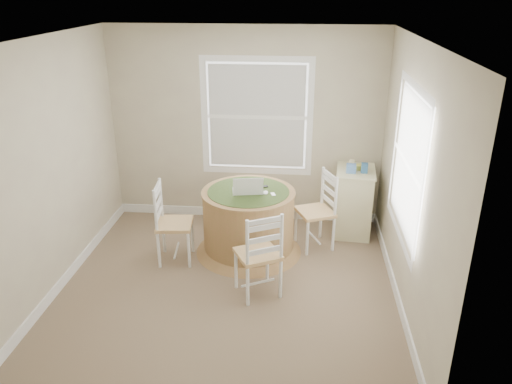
# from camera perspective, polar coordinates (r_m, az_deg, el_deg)

# --- Properties ---
(room) EXTENTS (3.64, 3.64, 2.64)m
(room) POSITION_cam_1_polar(r_m,az_deg,el_deg) (5.07, -1.42, 2.45)
(room) COLOR #826752
(room) RESTS_ON ground
(round_table) EXTENTS (1.29, 1.29, 0.80)m
(round_table) POSITION_cam_1_polar(r_m,az_deg,el_deg) (6.02, -0.86, -3.11)
(round_table) COLOR #996744
(round_table) RESTS_ON ground
(chair_left) EXTENTS (0.44, 0.46, 0.95)m
(chair_left) POSITION_cam_1_polar(r_m,az_deg,el_deg) (5.89, -9.28, -3.58)
(chair_left) COLOR white
(chair_left) RESTS_ON ground
(chair_near) EXTENTS (0.56, 0.55, 0.95)m
(chair_near) POSITION_cam_1_polar(r_m,az_deg,el_deg) (5.19, 0.22, -7.05)
(chair_near) COLOR white
(chair_near) RESTS_ON ground
(chair_right) EXTENTS (0.53, 0.54, 0.95)m
(chair_right) POSITION_cam_1_polar(r_m,az_deg,el_deg) (6.15, 6.77, -2.23)
(chair_right) COLOR white
(chair_right) RESTS_ON ground
(laptop) EXTENTS (0.39, 0.36, 0.24)m
(laptop) POSITION_cam_1_polar(r_m,az_deg,el_deg) (5.81, -0.96, 0.21)
(laptop) COLOR white
(laptop) RESTS_ON round_table
(mouse) EXTENTS (0.09, 0.12, 0.03)m
(mouse) POSITION_cam_1_polar(r_m,az_deg,el_deg) (5.81, 1.09, -0.07)
(mouse) COLOR white
(mouse) RESTS_ON round_table
(phone) EXTENTS (0.07, 0.10, 0.02)m
(phone) POSITION_cam_1_polar(r_m,az_deg,el_deg) (5.78, 1.97, -0.30)
(phone) COLOR #B7BABF
(phone) RESTS_ON round_table
(keys) EXTENTS (0.07, 0.07, 0.02)m
(keys) POSITION_cam_1_polar(r_m,az_deg,el_deg) (5.98, 1.07, 0.60)
(keys) COLOR black
(keys) RESTS_ON round_table
(corner_chest) EXTENTS (0.55, 0.69, 0.87)m
(corner_chest) POSITION_cam_1_polar(r_m,az_deg,el_deg) (6.61, 11.07, -1.04)
(corner_chest) COLOR beige
(corner_chest) RESTS_ON ground
(tissue_box) EXTENTS (0.13, 0.13, 0.10)m
(tissue_box) POSITION_cam_1_polar(r_m,az_deg,el_deg) (6.34, 10.74, 2.63)
(tissue_box) COLOR #5683C4
(tissue_box) RESTS_ON corner_chest
(box_yellow) EXTENTS (0.16, 0.11, 0.06)m
(box_yellow) POSITION_cam_1_polar(r_m,az_deg,el_deg) (6.48, 11.97, 2.80)
(box_yellow) COLOR #CBC947
(box_yellow) RESTS_ON corner_chest
(box_blue) EXTENTS (0.09, 0.09, 0.12)m
(box_blue) POSITION_cam_1_polar(r_m,az_deg,el_deg) (6.36, 12.41, 2.66)
(box_blue) COLOR #2F608E
(box_blue) RESTS_ON corner_chest
(cup_cream) EXTENTS (0.07, 0.07, 0.09)m
(cup_cream) POSITION_cam_1_polar(r_m,az_deg,el_deg) (6.55, 10.83, 3.27)
(cup_cream) COLOR beige
(cup_cream) RESTS_ON corner_chest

